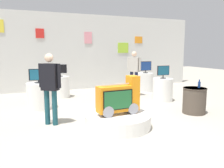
{
  "coord_description": "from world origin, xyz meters",
  "views": [
    {
      "loc": [
        -1.9,
        -4.62,
        1.74
      ],
      "look_at": [
        0.19,
        0.61,
        0.89
      ],
      "focal_mm": 35.94,
      "sensor_mm": 36.0,
      "label": 1
    }
  ],
  "objects": [
    {
      "name": "main_display_pedestal",
      "position": [
        0.06,
        -0.09,
        0.15
      ],
      "size": [
        1.49,
        1.49,
        0.3
      ],
      "primitive_type": "cylinder",
      "color": "white",
      "rests_on": "ground"
    },
    {
      "name": "ground_plane",
      "position": [
        0.0,
        0.0,
        0.0
      ],
      "size": [
        30.0,
        30.0,
        0.0
      ],
      "primitive_type": "plane",
      "color": "#A8A091"
    },
    {
      "name": "tv_on_left_rear",
      "position": [
        2.95,
        3.65,
        1.06
      ],
      "size": [
        0.58,
        0.21,
        0.49
      ],
      "color": "black",
      "rests_on": "display_pedestal_left_rear"
    },
    {
      "name": "display_pedestal_center_rear",
      "position": [
        -1.49,
        2.26,
        0.39
      ],
      "size": [
        0.71,
        0.71,
        0.79
      ],
      "primitive_type": "cylinder",
      "color": "white",
      "rests_on": "ground"
    },
    {
      "name": "shopper_browsing_near_truck",
      "position": [
        2.03,
        2.94,
        1.0
      ],
      "size": [
        0.39,
        0.45,
        1.7
      ],
      "color": "#1E233F",
      "rests_on": "ground"
    },
    {
      "name": "side_table_round",
      "position": [
        2.48,
        0.17,
        0.37
      ],
      "size": [
        0.64,
        0.64,
        0.72
      ],
      "color": "#4C4238",
      "rests_on": "ground"
    },
    {
      "name": "novelty_firetruck_tv",
      "position": [
        0.08,
        -0.09,
        0.65
      ],
      "size": [
        0.99,
        0.41,
        0.86
      ],
      "color": "gray",
      "rests_on": "main_display_pedestal"
    },
    {
      "name": "shopper_browsing_rear",
      "position": [
        -1.33,
        0.66,
        0.98
      ],
      "size": [
        0.46,
        0.39,
        1.67
      ],
      "color": "#194751",
      "rests_on": "ground"
    },
    {
      "name": "display_pedestal_right_rear",
      "position": [
        2.55,
        1.79,
        0.39
      ],
      "size": [
        0.68,
        0.68,
        0.79
      ],
      "primitive_type": "cylinder",
      "color": "white",
      "rests_on": "ground"
    },
    {
      "name": "display_pedestal_far_right",
      "position": [
        -0.63,
        3.69,
        0.39
      ],
      "size": [
        0.65,
        0.65,
        0.79
      ],
      "primitive_type": "cylinder",
      "color": "white",
      "rests_on": "ground"
    },
    {
      "name": "tv_on_center_rear",
      "position": [
        -1.49,
        2.25,
        1.0
      ],
      "size": [
        0.52,
        0.23,
        0.41
      ],
      "color": "black",
      "rests_on": "display_pedestal_center_rear"
    },
    {
      "name": "display_pedestal_left_rear",
      "position": [
        2.95,
        3.65,
        0.39
      ],
      "size": [
        0.67,
        0.67,
        0.79
      ],
      "primitive_type": "cylinder",
      "color": "white",
      "rests_on": "ground"
    },
    {
      "name": "bottle_on_side_table",
      "position": [
        2.6,
        0.14,
        0.81
      ],
      "size": [
        0.07,
        0.07,
        0.23
      ],
      "color": "navy",
      "rests_on": "side_table_round"
    },
    {
      "name": "tv_on_right_rear",
      "position": [
        2.55,
        1.79,
        1.03
      ],
      "size": [
        0.47,
        0.2,
        0.44
      ],
      "color": "black",
      "rests_on": "display_pedestal_right_rear"
    },
    {
      "name": "tv_on_far_right",
      "position": [
        -0.63,
        3.69,
        1.04
      ],
      "size": [
        0.51,
        0.21,
        0.46
      ],
      "color": "black",
      "rests_on": "display_pedestal_far_right"
    },
    {
      "name": "back_wall_display",
      "position": [
        0.0,
        5.28,
        1.66
      ],
      "size": [
        12.41,
        0.13,
        3.31
      ],
      "color": "silver",
      "rests_on": "ground"
    }
  ]
}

